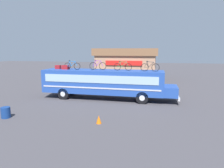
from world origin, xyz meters
name	(u,v)px	position (x,y,z in m)	size (l,w,h in m)	color
ground_plane	(102,99)	(0.00, 0.00, 0.00)	(120.00, 120.00, 0.00)	#423F44
bus	(105,82)	(0.24, 0.00, 1.65)	(12.81, 2.55, 2.78)	#23479E
luggage_bag_1	(58,67)	(-4.71, 0.24, 2.97)	(0.52, 0.35, 0.38)	maroon
luggage_bag_2	(66,67)	(-3.81, 0.09, 2.98)	(0.64, 0.54, 0.40)	maroon
rooftop_bicycle_1	(72,66)	(-3.01, -0.09, 3.15)	(1.65, 0.44, 0.89)	black
rooftop_bicycle_2	(98,66)	(-0.53, 0.31, 3.17)	(1.68, 0.44, 0.95)	black
rooftop_bicycle_3	(123,66)	(1.95, 0.16, 3.15)	(1.71, 0.44, 0.88)	black
rooftop_bicycle_4	(150,67)	(4.46, -0.08, 3.16)	(1.67, 0.44, 0.93)	black
roadside_building	(127,63)	(0.11, 14.97, 2.54)	(10.08, 6.84, 4.95)	tan
trash_bin	(6,113)	(-5.04, -6.92, 0.38)	(0.62, 0.62, 0.76)	navy
traffic_cone	(99,119)	(1.57, -6.55, 0.26)	(0.34, 0.34, 0.53)	orange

